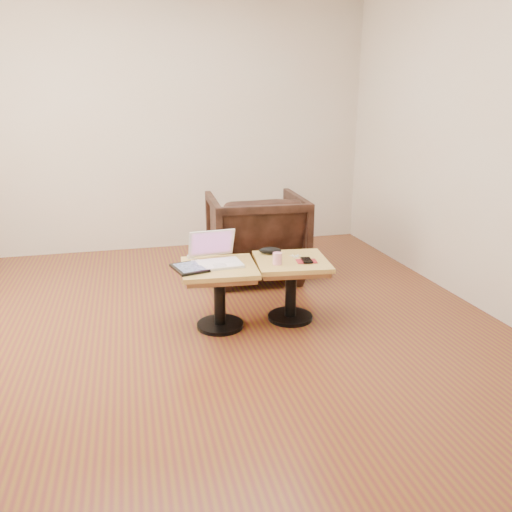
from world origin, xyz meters
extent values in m
cube|color=#59231C|center=(0.00, 0.00, 0.00)|extent=(4.50, 4.50, 0.01)
cube|color=#C0AC94|center=(0.00, 2.25, 1.35)|extent=(4.50, 0.02, 2.70)
cube|color=#C0AC94|center=(0.00, -2.25, 1.35)|extent=(4.50, 0.02, 2.70)
cube|color=#C0AC94|center=(2.25, 0.00, 1.35)|extent=(0.02, 4.50, 2.70)
cylinder|color=black|center=(0.19, 0.00, 0.01)|extent=(0.34, 0.34, 0.03)
cylinder|color=black|center=(0.19, 0.00, 0.23)|extent=(0.08, 0.08, 0.41)
cube|color=brown|center=(0.19, 0.00, 0.42)|extent=(0.51, 0.51, 0.04)
cube|color=#AA8332|center=(0.19, 0.00, 0.45)|extent=(0.56, 0.56, 0.03)
cylinder|color=black|center=(0.73, 0.01, 0.01)|extent=(0.34, 0.34, 0.03)
cylinder|color=black|center=(0.73, 0.01, 0.23)|extent=(0.08, 0.08, 0.41)
cube|color=brown|center=(0.73, 0.01, 0.42)|extent=(0.53, 0.53, 0.04)
cube|color=#AA8332|center=(0.73, 0.01, 0.45)|extent=(0.58, 0.58, 0.03)
cube|color=white|center=(0.18, 0.01, 0.48)|extent=(0.35, 0.26, 0.02)
cube|color=silver|center=(0.18, 0.05, 0.49)|extent=(0.28, 0.13, 0.00)
cube|color=silver|center=(0.19, -0.05, 0.49)|extent=(0.10, 0.07, 0.00)
cube|color=white|center=(0.17, 0.17, 0.59)|extent=(0.34, 0.12, 0.21)
cube|color=maroon|center=(0.17, 0.17, 0.59)|extent=(0.30, 0.10, 0.17)
cube|color=black|center=(-0.02, -0.03, 0.48)|extent=(0.26, 0.30, 0.02)
cube|color=#191E38|center=(-0.02, -0.03, 0.49)|extent=(0.21, 0.25, 0.00)
cube|color=white|center=(0.02, 0.22, 0.48)|extent=(0.06, 0.06, 0.03)
ellipsoid|color=black|center=(0.62, 0.18, 0.50)|extent=(0.18, 0.12, 0.05)
cylinder|color=#D33C77|center=(0.60, -0.07, 0.51)|extent=(0.08, 0.08, 0.08)
sphere|color=white|center=(0.78, 0.06, 0.48)|extent=(0.02, 0.02, 0.02)
sphere|color=white|center=(0.80, 0.07, 0.48)|extent=(0.02, 0.02, 0.02)
sphere|color=white|center=(0.76, 0.08, 0.48)|extent=(0.02, 0.02, 0.02)
cylinder|color=white|center=(0.78, 0.06, 0.47)|extent=(0.08, 0.05, 0.00)
cube|color=maroon|center=(0.82, -0.07, 0.47)|extent=(0.15, 0.12, 0.01)
cube|color=black|center=(0.82, -0.07, 0.48)|extent=(0.08, 0.13, 0.01)
imported|color=black|center=(0.72, 1.02, 0.39)|extent=(0.88, 0.90, 0.78)
camera|label=1|loc=(-0.38, -3.30, 1.57)|focal=35.00mm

